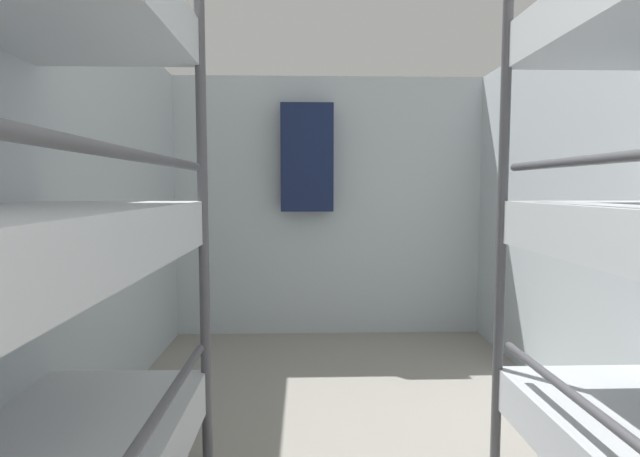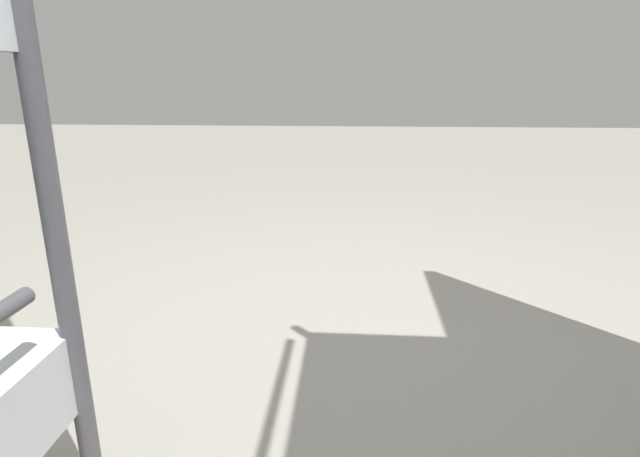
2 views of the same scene
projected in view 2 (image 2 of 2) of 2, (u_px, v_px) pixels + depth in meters
name	position (u px, v px, depth m)	size (l,w,h in m)	color
ground_plane	(366.00, 387.00, 1.70)	(20.00, 20.00, 0.00)	gray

